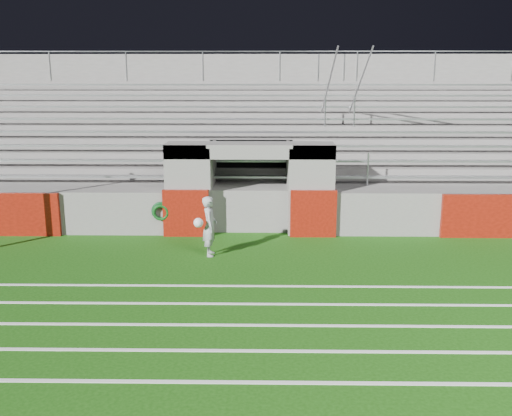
{
  "coord_description": "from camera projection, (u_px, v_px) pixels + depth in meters",
  "views": [
    {
      "loc": [
        0.42,
        -12.69,
        4.47
      ],
      "look_at": [
        0.2,
        1.8,
        1.1
      ],
      "focal_mm": 40.0,
      "sensor_mm": 36.0,
      "label": 1
    }
  ],
  "objects": [
    {
      "name": "ground",
      "position": [
        246.0,
        271.0,
        13.38
      ],
      "size": [
        90.0,
        90.0,
        0.0
      ],
      "primitive_type": "plane",
      "color": "#15460B",
      "rests_on": "ground"
    },
    {
      "name": "field_markings",
      "position": [
        236.0,
        382.0,
        8.51
      ],
      "size": [
        28.0,
        8.09,
        0.01
      ],
      "color": "white",
      "rests_on": "ground"
    },
    {
      "name": "stadium_structure",
      "position": [
        253.0,
        159.0,
        20.8
      ],
      "size": [
        26.0,
        8.48,
        5.42
      ],
      "color": "slate",
      "rests_on": "ground"
    },
    {
      "name": "goalkeeper_with_ball",
      "position": [
        209.0,
        226.0,
        14.38
      ],
      "size": [
        0.58,
        0.65,
        1.53
      ],
      "color": "#9FA2A8",
      "rests_on": "ground"
    },
    {
      "name": "hose_coil",
      "position": [
        161.0,
        212.0,
        16.11
      ],
      "size": [
        0.55,
        0.15,
        0.55
      ],
      "color": "#0C401A",
      "rests_on": "ground"
    }
  ]
}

